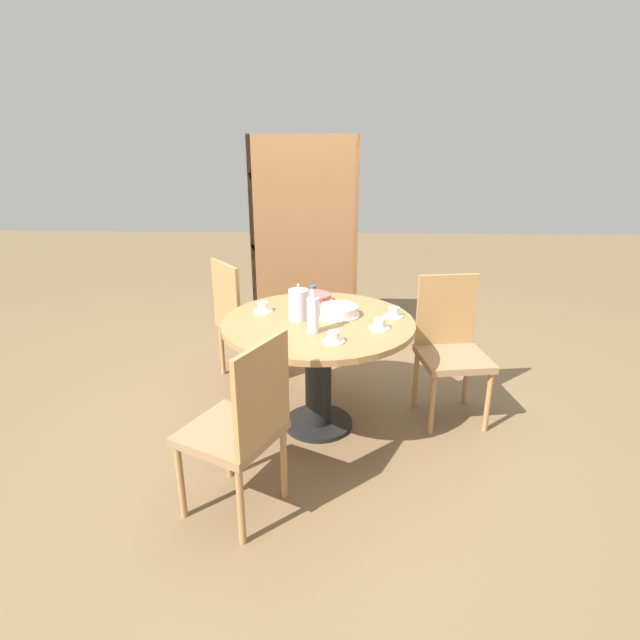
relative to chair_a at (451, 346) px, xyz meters
name	(u,v)px	position (x,y,z in m)	size (l,w,h in m)	color
ground_plane	(318,425)	(-0.85, -0.19, -0.49)	(14.00, 14.00, 0.00)	brown
dining_table	(318,345)	(-0.85, -0.19, 0.07)	(1.17, 1.17, 0.73)	black
chair_a	(451,346)	(0.00, 0.00, 0.00)	(0.47, 0.47, 0.94)	#A87A47
chair_b	(244,319)	(-1.44, 0.46, 0.00)	(0.59, 0.59, 0.94)	#A87A47
chair_c	(241,425)	(-1.19, -1.00, 0.00)	(0.56, 0.56, 0.94)	#A87A47
bookshelf	(304,247)	(-1.03, 1.32, 0.36)	(0.92, 0.28, 1.80)	brown
coffee_pot	(299,303)	(-0.97, -0.17, 0.34)	(0.12, 0.12, 0.22)	silver
water_bottle	(313,314)	(-0.88, -0.39, 0.35)	(0.07, 0.07, 0.27)	silver
cake_main	(338,311)	(-0.73, -0.10, 0.26)	(0.27, 0.27, 0.06)	white
cake_second	(315,298)	(-0.89, 0.17, 0.26)	(0.25, 0.25, 0.06)	white
cup_a	(334,338)	(-0.76, -0.52, 0.26)	(0.12, 0.12, 0.06)	white
cup_b	(263,308)	(-1.21, -0.04, 0.26)	(0.12, 0.12, 0.06)	white
cup_c	(394,313)	(-0.39, -0.10, 0.26)	(0.12, 0.12, 0.06)	white
cup_d	(379,325)	(-0.50, -0.31, 0.26)	(0.12, 0.12, 0.06)	white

